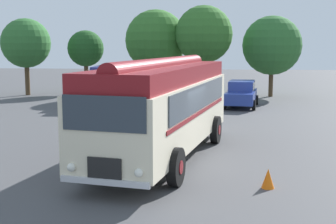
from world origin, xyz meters
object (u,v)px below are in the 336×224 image
Objects in this scene: car_mid_left at (202,92)px; car_mid_right at (241,94)px; car_near_left at (153,92)px; traffic_cone at (268,178)px; vintage_bus at (164,104)px; box_van at (109,84)px.

car_mid_right is at bearing -11.07° from car_mid_left.
car_near_left and car_mid_left have the same top height.
car_mid_left is 0.97× the size of car_mid_right.
traffic_cone is (-0.19, -17.08, -0.57)m from car_mid_right.
car_near_left is 8.00× the size of traffic_cone.
vintage_bus is 4.85m from traffic_cone.
car_near_left is (-2.23, 14.16, -1.05)m from vintage_bus.
car_mid_right is at bearing -2.91° from car_near_left.
traffic_cone is (3.25, -3.21, -1.62)m from vintage_bus.
car_near_left is 1.00× the size of car_mid_right.
car_mid_right is 0.75× the size of box_van.
car_mid_right is 8.72m from box_van.
vintage_bus is at bearing -103.93° from car_mid_right.
vintage_bus is 14.33m from car_mid_right.
vintage_bus is 18.85× the size of traffic_cone.
traffic_cone is (5.48, -17.37, -0.57)m from car_near_left.
car_mid_left is (3.14, 0.21, 0.00)m from car_near_left.
car_near_left is 3.14m from car_mid_left.
box_van reaches higher than traffic_cone.
vintage_bus is 14.43m from car_mid_left.
car_mid_right is 17.09m from traffic_cone.
vintage_bus reaches higher than box_van.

